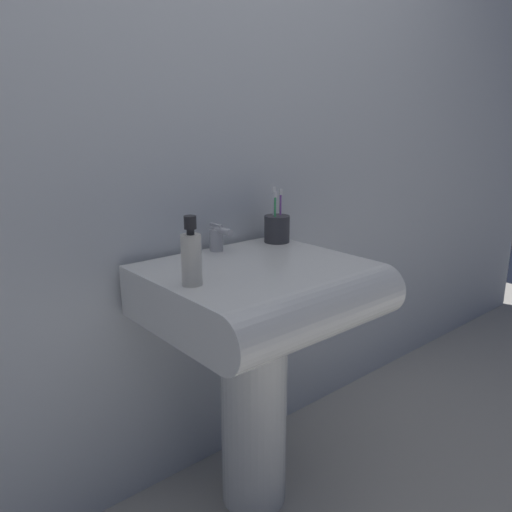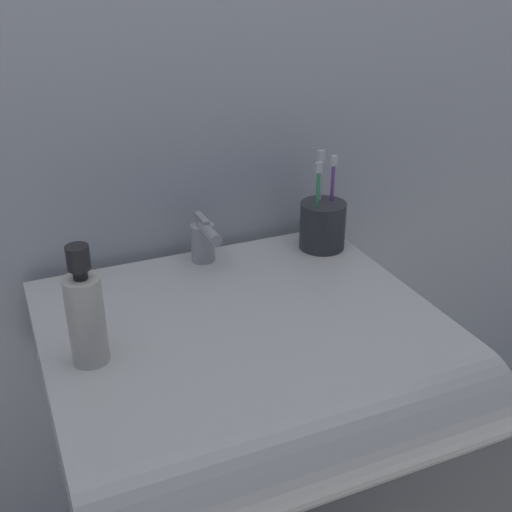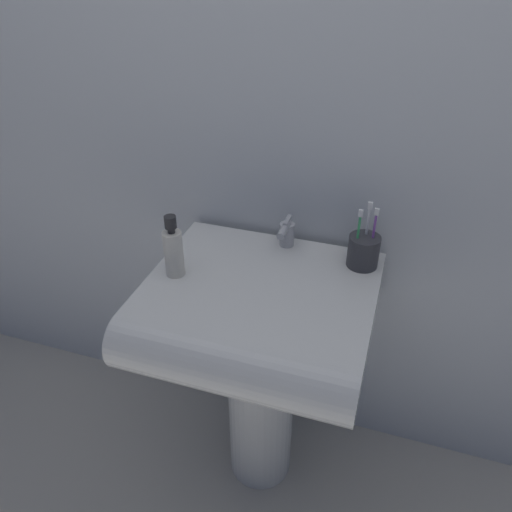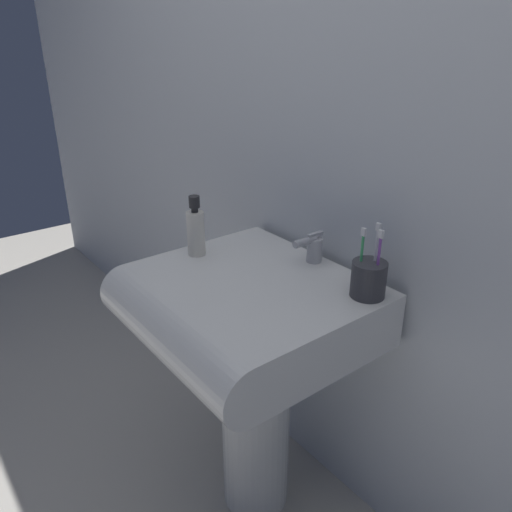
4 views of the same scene
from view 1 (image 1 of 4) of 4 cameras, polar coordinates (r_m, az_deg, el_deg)
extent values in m
plane|color=#ADA89E|center=(1.88, -0.25, -25.69)|extent=(6.00, 6.00, 0.00)
cube|color=silver|center=(1.66, -7.06, 13.94)|extent=(5.00, 0.05, 2.40)
cylinder|color=white|center=(1.68, -0.26, -17.09)|extent=(0.21, 0.21, 0.67)
cube|color=white|center=(1.51, -0.28, -3.79)|extent=(0.62, 0.50, 0.15)
cylinder|color=white|center=(1.34, 6.65, -6.41)|extent=(0.62, 0.15, 0.15)
cylinder|color=#B7B7BC|center=(1.64, -4.55, 1.85)|extent=(0.04, 0.04, 0.07)
cylinder|color=#B7B7BC|center=(1.60, -3.75, 2.86)|extent=(0.02, 0.08, 0.02)
cube|color=#B7B7BC|center=(1.63, -4.59, 3.50)|extent=(0.01, 0.06, 0.01)
cylinder|color=#38383D|center=(1.75, 2.40, 3.12)|extent=(0.09, 0.09, 0.09)
cylinder|color=#3FB266|center=(1.72, 2.18, 4.33)|extent=(0.01, 0.01, 0.15)
cube|color=white|center=(1.71, 2.21, 7.05)|extent=(0.01, 0.01, 0.02)
cylinder|color=purple|center=(1.76, 2.80, 4.61)|extent=(0.01, 0.01, 0.15)
cube|color=white|center=(1.75, 2.84, 7.32)|extent=(0.01, 0.01, 0.02)
cylinder|color=white|center=(1.76, 2.02, 4.74)|extent=(0.01, 0.01, 0.16)
cube|color=white|center=(1.74, 2.05, 7.60)|extent=(0.01, 0.01, 0.02)
cylinder|color=silver|center=(1.30, -7.39, -0.45)|extent=(0.05, 0.05, 0.13)
cylinder|color=#262628|center=(1.28, -7.50, 2.77)|extent=(0.02, 0.02, 0.01)
cylinder|color=#262628|center=(1.27, -7.54, 3.84)|extent=(0.03, 0.03, 0.03)
camera|label=2|loc=(0.65, 28.91, 25.06)|focal=45.00mm
camera|label=3|loc=(1.31, 52.81, 27.61)|focal=35.00mm
camera|label=4|loc=(1.92, 41.25, 17.73)|focal=35.00mm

